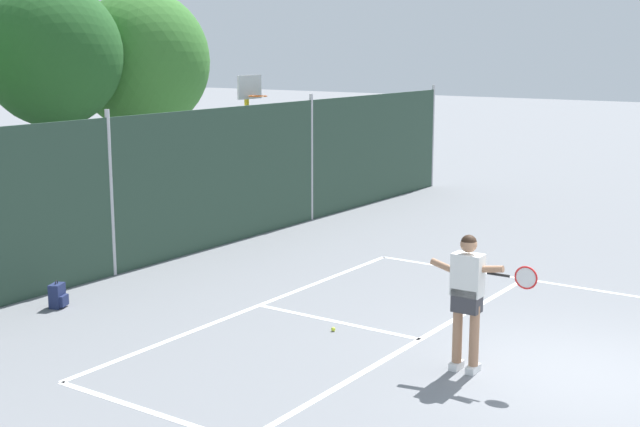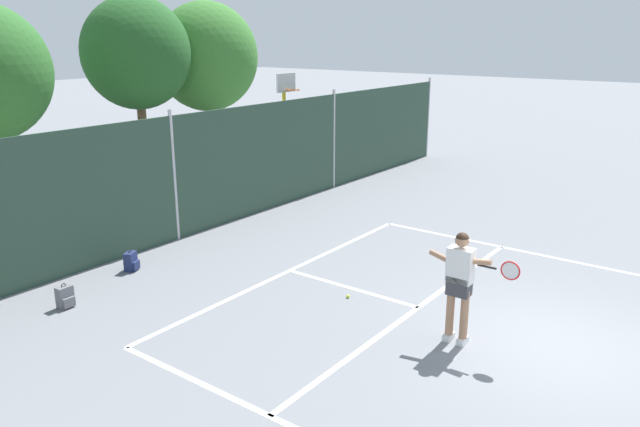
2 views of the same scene
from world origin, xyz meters
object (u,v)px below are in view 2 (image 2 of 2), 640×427
(tennis_ball, at_px, (348,296))
(backpack_navy, at_px, (131,262))
(backpack_grey, at_px, (65,297))
(basketball_hoop, at_px, (286,112))
(tennis_player, at_px, (460,278))

(tennis_ball, distance_m, backpack_navy, 4.71)
(backpack_grey, bearing_deg, basketball_hoop, 17.50)
(tennis_player, xyz_separation_m, tennis_ball, (0.36, 2.36, -1.08))
(tennis_player, height_order, backpack_navy, tennis_player)
(basketball_hoop, bearing_deg, tennis_ball, -133.60)
(basketball_hoop, distance_m, tennis_ball, 10.07)
(basketball_hoop, distance_m, backpack_grey, 10.86)
(tennis_player, bearing_deg, basketball_hoop, 53.03)
(tennis_ball, xyz_separation_m, backpack_navy, (-1.55, 4.44, 0.16))
(basketball_hoop, bearing_deg, tennis_player, -126.97)
(basketball_hoop, xyz_separation_m, backpack_grey, (-10.16, -3.20, -2.12))
(tennis_ball, relative_size, backpack_grey, 0.14)
(tennis_ball, xyz_separation_m, backpack_grey, (-3.40, 3.90, 0.16))
(basketball_hoop, bearing_deg, backpack_navy, -162.27)
(basketball_hoop, height_order, backpack_grey, basketball_hoop)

